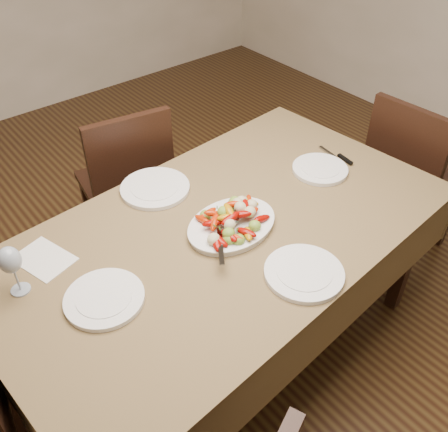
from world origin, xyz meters
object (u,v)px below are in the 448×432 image
serving_platter (232,226)px  plate_near (304,273)px  chair_far (124,182)px  plate_right (320,169)px  chair_right (414,177)px  dining_table (224,294)px  plate_far (155,188)px  plate_left (104,299)px  wine_glass (13,269)px

serving_platter → plate_near: 0.35m
chair_far → serving_platter: 0.95m
plate_right → chair_right: bearing=-8.3°
dining_table → plate_far: size_ratio=6.24×
plate_left → serving_platter: bearing=1.3°
plate_left → plate_right: (1.12, 0.06, 0.00)m
chair_far → plate_near: size_ratio=3.39×
plate_left → plate_near: 0.69m
serving_platter → plate_far: bearing=102.8°
plate_near → wine_glass: bearing=144.9°
serving_platter → plate_far: serving_platter is taller
chair_far → wine_glass: wine_glass is taller
wine_glass → plate_left: bearing=-48.2°
chair_right → wine_glass: size_ratio=4.64×
plate_left → plate_near: size_ratio=0.95×
plate_near → plate_right: bearing=37.4°
chair_right → wine_glass: wine_glass is taller
serving_platter → plate_right: (0.56, 0.05, -0.00)m
plate_far → wine_glass: size_ratio=1.44×
serving_platter → plate_left: size_ratio=1.38×
wine_glass → plate_near: bearing=-35.1°
plate_right → serving_platter: bearing=-174.8°
dining_table → plate_left: (-0.54, -0.03, 0.39)m
dining_table → plate_left: plate_left is taller
dining_table → plate_near: 0.54m
plate_left → plate_near: same height
chair_far → chair_right: (1.24, -0.95, 0.00)m
dining_table → plate_left: size_ratio=6.91×
dining_table → plate_near: (0.06, -0.37, 0.39)m
chair_far → plate_near: chair_far is taller
chair_right → plate_right: chair_right is taller
plate_right → plate_left: bearing=-176.8°
chair_right → plate_right: size_ratio=3.84×
plate_right → plate_far: size_ratio=0.84×
dining_table → chair_far: bearing=88.0°
plate_right → plate_near: bearing=-142.6°
plate_near → wine_glass: (-0.79, 0.56, 0.09)m
dining_table → chair_right: size_ratio=1.94×
plate_left → wine_glass: size_ratio=1.30×
chair_far → plate_left: size_ratio=3.57×
chair_far → plate_far: size_ratio=3.22×
dining_table → plate_near: plate_near is taller
dining_table → wine_glass: 0.90m
serving_platter → chair_far: bearing=89.4°
plate_near → wine_glass: size_ratio=1.37×
chair_far → serving_platter: size_ratio=2.59×
chair_right → plate_near: (-1.22, -0.30, 0.29)m
serving_platter → plate_left: bearing=-178.7°
chair_far → plate_right: chair_far is taller
dining_table → chair_far: size_ratio=1.94×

